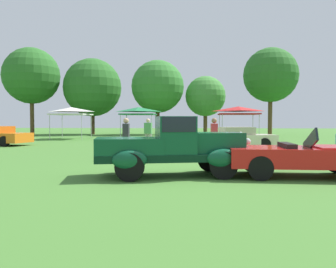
{
  "coord_description": "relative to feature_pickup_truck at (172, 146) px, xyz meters",
  "views": [
    {
      "loc": [
        0.56,
        -9.93,
        1.59
      ],
      "look_at": [
        -0.27,
        0.95,
        1.15
      ],
      "focal_mm": 36.59,
      "sensor_mm": 36.0,
      "label": 1
    }
  ],
  "objects": [
    {
      "name": "canopy_tent_left_field",
      "position": [
        -9.82,
        18.77,
        1.56
      ],
      "size": [
        2.97,
        2.97,
        2.71
      ],
      "color": "#B7B7BC",
      "rests_on": "ground_plane"
    },
    {
      "name": "treeline_center",
      "position": [
        -3.46,
        28.6,
        4.5
      ],
      "size": [
        5.89,
        5.89,
        8.32
      ],
      "color": "#47331E",
      "rests_on": "ground_plane"
    },
    {
      "name": "treeline_far_right",
      "position": [
        8.59,
        26.95,
        5.45
      ],
      "size": [
        5.67,
        5.67,
        9.17
      ],
      "color": "brown",
      "rests_on": "ground_plane"
    },
    {
      "name": "feature_pickup_truck",
      "position": [
        0.0,
        0.0,
        0.0
      ],
      "size": [
        4.46,
        2.49,
        1.7
      ],
      "color": "black",
      "rests_on": "ground_plane"
    },
    {
      "name": "canopy_tent_right_field",
      "position": [
        4.18,
        18.19,
        1.56
      ],
      "size": [
        3.11,
        3.11,
        2.71
      ],
      "color": "#B7B7BC",
      "rests_on": "ground_plane"
    },
    {
      "name": "neighbor_convertible",
      "position": [
        3.74,
        0.14,
        -0.29
      ],
      "size": [
        4.18,
        1.82,
        1.4
      ],
      "color": "red",
      "rests_on": "ground_plane"
    },
    {
      "name": "show_car_cream",
      "position": [
        3.12,
        9.53,
        -0.27
      ],
      "size": [
        4.09,
        2.43,
        1.22
      ],
      "color": "beige",
      "rests_on": "ground_plane"
    },
    {
      "name": "treeline_far_left",
      "position": [
        -17.33,
        27.05,
        5.64
      ],
      "size": [
        6.18,
        6.18,
        9.61
      ],
      "color": "brown",
      "rests_on": "ground_plane"
    },
    {
      "name": "canopy_tent_center_field",
      "position": [
        -4.07,
        18.99,
        1.56
      ],
      "size": [
        2.85,
        2.85,
        2.71
      ],
      "color": "#B7B7BC",
      "rests_on": "ground_plane"
    },
    {
      "name": "ground_plane",
      "position": [
        0.06,
        0.22,
        -0.86
      ],
      "size": [
        120.0,
        120.0,
        0.0
      ],
      "primitive_type": "plane",
      "color": "#42752D"
    },
    {
      "name": "spectator_far_side",
      "position": [
        -1.91,
        8.98,
        0.05
      ],
      "size": [
        0.44,
        0.31,
        1.69
      ],
      "color": "#9E998E",
      "rests_on": "ground_plane"
    },
    {
      "name": "spectator_between_cars",
      "position": [
        1.45,
        4.45,
        0.05
      ],
      "size": [
        0.28,
        0.42,
        1.69
      ],
      "color": "#9E998E",
      "rests_on": "ground_plane"
    },
    {
      "name": "spectator_by_row",
      "position": [
        -2.11,
        3.89,
        0.05
      ],
      "size": [
        0.26,
        0.41,
        1.69
      ],
      "color": "#7F7056",
      "rests_on": "ground_plane"
    },
    {
      "name": "treeline_mid_left",
      "position": [
        -10.87,
        28.42,
        4.43
      ],
      "size": [
        6.52,
        6.52,
        8.57
      ],
      "color": "#47331E",
      "rests_on": "ground_plane"
    },
    {
      "name": "treeline_mid_right",
      "position": [
        1.91,
        29.44,
        3.46
      ],
      "size": [
        4.55,
        4.55,
        6.61
      ],
      "color": "brown",
      "rests_on": "ground_plane"
    }
  ]
}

